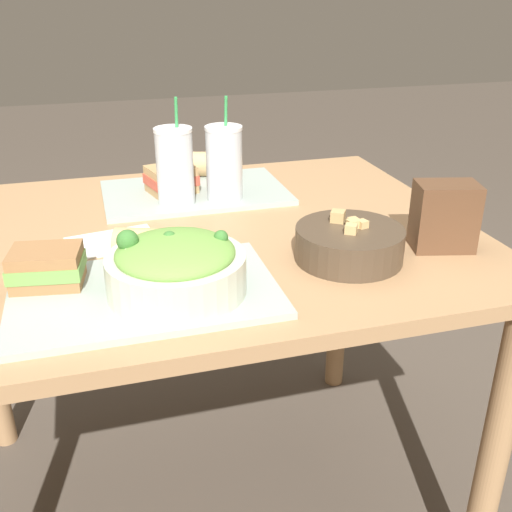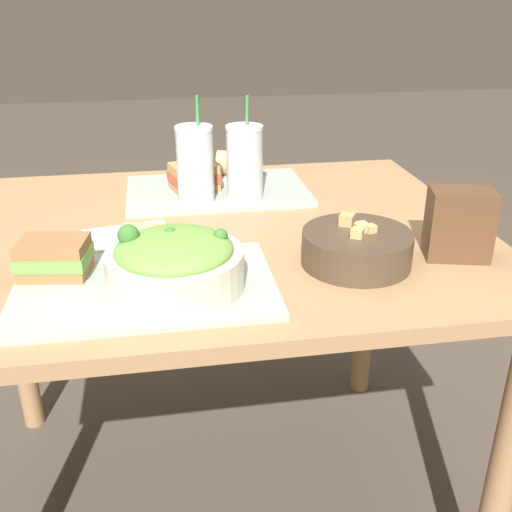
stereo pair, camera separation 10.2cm
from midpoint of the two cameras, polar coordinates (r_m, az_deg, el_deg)
The scene contains 14 objects.
ground_plane at distance 1.74m, azimuth -1.92°, elevation -22.03°, with size 12.00×12.00×0.00m, color #4C4238.
dining_table at distance 1.33m, azimuth -2.33°, elevation -1.96°, with size 1.18×0.91×0.78m.
tray_near at distance 1.04m, azimuth -7.76°, elevation -3.02°, with size 0.45×0.29×0.01m.
tray_far at distance 1.51m, azimuth -1.77°, elevation 6.20°, with size 0.45×0.29×0.01m.
salad_bowl at distance 1.00m, azimuth -4.88°, elevation -0.66°, with size 0.23×0.23×0.11m.
soup_bowl at distance 1.14m, azimuth 12.13°, elevation 0.80°, with size 0.21×0.21×0.09m.
sandwich_near at distance 1.09m, azimuth -16.17°, elevation -0.17°, with size 0.13×0.11×0.06m.
baguette_near at distance 1.12m, azimuth -6.25°, elevation 1.35°, with size 0.16×0.11×0.06m.
sandwich_far at distance 1.49m, azimuth -3.98°, elevation 7.49°, with size 0.13×0.12×0.06m.
baguette_far at distance 1.61m, azimuth 0.25°, elevation 8.82°, with size 0.13×0.09×0.06m.
drink_cup_dark at distance 1.40m, azimuth -3.71°, elevation 8.47°, with size 0.09×0.09×0.24m.
drink_cup_red at distance 1.41m, azimuth 0.99°, elevation 8.64°, with size 0.09×0.09×0.24m.
chip_bag at distance 1.21m, azimuth 21.11°, elevation 2.80°, with size 0.13×0.10×0.13m.
napkin_folded at distance 1.26m, azimuth -9.91°, elevation 1.86°, with size 0.20×0.15×0.00m.
Camera 2 is at (-0.10, -1.19, 1.27)m, focal length 42.00 mm.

